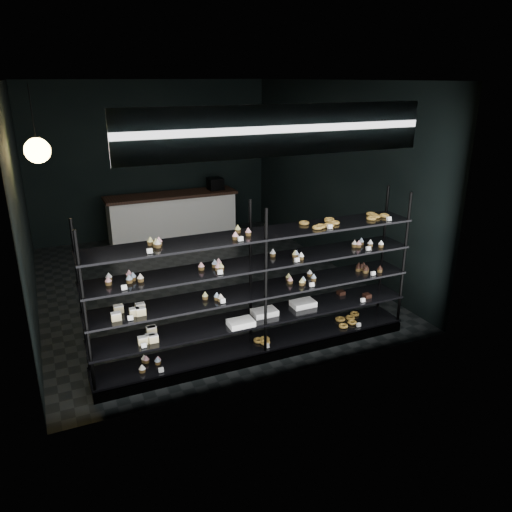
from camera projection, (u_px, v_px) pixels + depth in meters
The scene contains 5 objects.
room at pixel (196, 188), 7.79m from camera, with size 5.01×6.01×3.20m.
display_shelf at pixel (256, 308), 5.99m from camera, with size 4.00×0.50×1.91m.
signage at pixel (281, 131), 4.88m from camera, with size 3.30×0.05×0.50m.
pendant_lamp at pixel (37, 150), 5.70m from camera, with size 0.29×0.29×0.87m.
service_counter at pixel (173, 216), 10.40m from camera, with size 2.69×0.65×1.23m.
Camera 1 is at (-2.25, -7.41, 3.25)m, focal length 35.00 mm.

